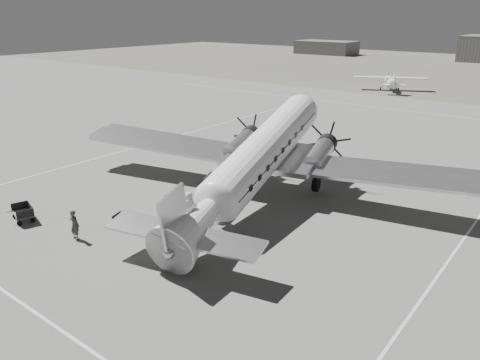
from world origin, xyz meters
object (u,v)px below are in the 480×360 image
baggage_cart_near (126,221)px  baggage_cart_far (23,213)px  ground_crew (75,225)px  ramp_agent (168,205)px  dc3_airliner (258,160)px  shed_secondary (326,47)px  light_plane_left (390,83)px  passenger (189,205)px

baggage_cart_near → baggage_cart_far: (-5.92, -3.23, 0.08)m
ground_crew → ramp_agent: bearing=-115.5°
baggage_cart_near → ground_crew: 2.98m
dc3_airliner → ground_crew: 12.14m
dc3_airliner → baggage_cart_far: (-9.89, -11.33, -2.54)m
shed_secondary → baggage_cart_far: size_ratio=10.43×
shed_secondary → ground_crew: 133.23m
baggage_cart_near → ground_crew: size_ratio=0.81×
baggage_cart_near → ramp_agent: size_ratio=0.91×
baggage_cart_far → light_plane_left: bearing=108.2°
baggage_cart_near → passenger: passenger is taller
baggage_cart_far → ground_crew: size_ratio=0.97×
baggage_cart_near → passenger: (2.05, 3.37, 0.47)m
ground_crew → passenger: 6.86m
ramp_agent → light_plane_left: bearing=10.6°
light_plane_left → ramp_agent: 59.42m
dc3_airliner → light_plane_left: (-11.15, 53.47, -1.79)m
light_plane_left → ground_crew: size_ratio=6.67×
ground_crew → passenger: (3.16, 6.09, -0.01)m
shed_secondary → ramp_agent: size_ratio=11.38×
light_plane_left → baggage_cart_far: bearing=-115.4°
shed_secondary → baggage_cart_far: (44.53, -124.26, -1.51)m
shed_secondary → ground_crew: (49.34, -123.75, -1.11)m
baggage_cart_far → passenger: bearing=56.7°
light_plane_left → ground_crew: 64.58m
baggage_cart_near → ramp_agent: (0.83, 2.69, 0.38)m
baggage_cart_near → dc3_airliner: bearing=47.8°
shed_secondary → ramp_agent: bearing=-66.6°
dc3_airliner → light_plane_left: 54.65m
ground_crew → passenger: bearing=-123.3°
dc3_airliner → passenger: 5.54m
shed_secondary → baggage_cart_near: 131.14m
baggage_cart_far → baggage_cart_near: bearing=45.7°
baggage_cart_far → ground_crew: 4.85m
dc3_airliner → ground_crew: bearing=-127.0°
light_plane_left → ramp_agent: bearing=-108.8°
baggage_cart_far → shed_secondary: bearing=126.8°
baggage_cart_near → ground_crew: ground_crew is taller
baggage_cart_near → baggage_cart_far: 6.74m
shed_secondary → dc3_airliner: size_ratio=0.57×
shed_secondary → baggage_cart_far: 132.01m
light_plane_left → passenger: light_plane_left is taller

